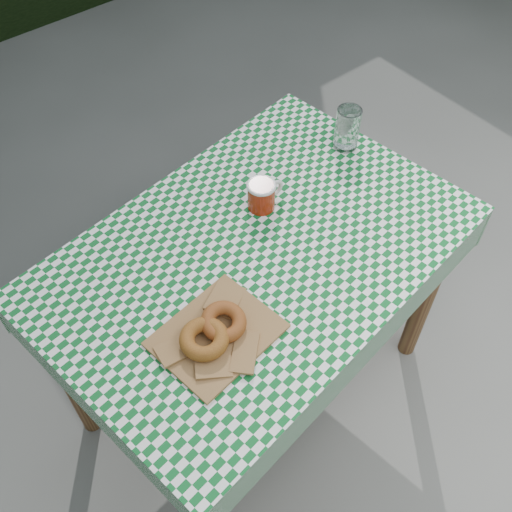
{
  "coord_description": "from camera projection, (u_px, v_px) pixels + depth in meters",
  "views": [
    {
      "loc": [
        -0.82,
        -0.57,
        1.96
      ],
      "look_at": [
        -0.22,
        0.16,
        0.79
      ],
      "focal_mm": 42.06,
      "sensor_mm": 36.0,
      "label": 1
    }
  ],
  "objects": [
    {
      "name": "ground",
      "position": [
        334.0,
        391.0,
        2.12
      ],
      "size": [
        60.0,
        60.0,
        0.0
      ],
      "primitive_type": "plane",
      "color": "#565550",
      "rests_on": "ground"
    },
    {
      "name": "table",
      "position": [
        256.0,
        328.0,
        1.85
      ],
      "size": [
        1.19,
        0.87,
        0.75
      ],
      "primitive_type": "cube",
      "rotation": [
        0.0,
        0.0,
        0.13
      ],
      "color": "#56311D",
      "rests_on": "ground"
    },
    {
      "name": "tablecloth",
      "position": [
        256.0,
        251.0,
        1.55
      ],
      "size": [
        1.21,
        0.9,
        0.01
      ],
      "primitive_type": "cube",
      "rotation": [
        0.0,
        0.0,
        0.13
      ],
      "color": "#0E5A23",
      "rests_on": "table"
    },
    {
      "name": "paper_bag",
      "position": [
        217.0,
        334.0,
        1.38
      ],
      "size": [
        0.3,
        0.25,
        0.01
      ],
      "primitive_type": "cube",
      "rotation": [
        0.0,
        0.0,
        0.14
      ],
      "color": "#9B7444",
      "rests_on": "tablecloth"
    },
    {
      "name": "bagel_front",
      "position": [
        204.0,
        339.0,
        1.35
      ],
      "size": [
        0.14,
        0.14,
        0.04
      ],
      "primitive_type": "torus",
      "rotation": [
        0.0,
        0.0,
        0.3
      ],
      "color": "#8F591D",
      "rests_on": "paper_bag"
    },
    {
      "name": "bagel_back",
      "position": [
        224.0,
        322.0,
        1.38
      ],
      "size": [
        0.11,
        0.11,
        0.03
      ],
      "primitive_type": "torus",
      "rotation": [
        0.0,
        0.0,
        0.07
      ],
      "color": "brown",
      "rests_on": "paper_bag"
    },
    {
      "name": "coffee_mug",
      "position": [
        261.0,
        196.0,
        1.62
      ],
      "size": [
        0.15,
        0.15,
        0.08
      ],
      "primitive_type": null,
      "rotation": [
        0.0,
        0.0,
        -0.04
      ],
      "color": "maroon",
      "rests_on": "tablecloth"
    },
    {
      "name": "drinking_glass",
      "position": [
        347.0,
        129.0,
        1.76
      ],
      "size": [
        0.09,
        0.09,
        0.13
      ],
      "primitive_type": "cylinder",
      "rotation": [
        0.0,
        0.0,
        -0.22
      ],
      "color": "silver",
      "rests_on": "tablecloth"
    }
  ]
}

